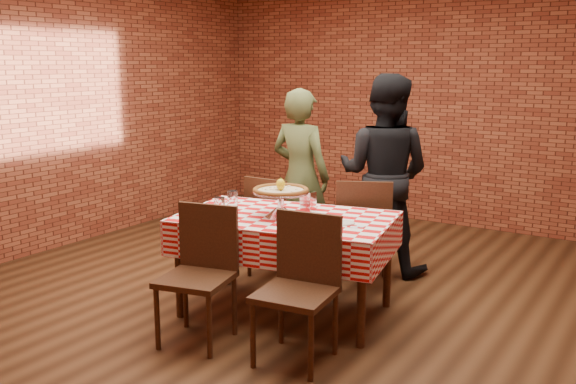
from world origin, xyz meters
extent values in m
plane|color=black|center=(0.00, 0.00, 0.00)|extent=(6.00, 6.00, 0.00)
plane|color=maroon|center=(0.00, 3.00, 1.45)|extent=(5.50, 0.00, 5.50)
cube|color=#3F2111|center=(0.17, -0.30, 0.38)|extent=(1.71, 1.22, 0.75)
cylinder|color=beige|center=(0.15, -0.33, 0.95)|extent=(0.50, 0.50, 0.03)
ellipsoid|color=yellow|center=(0.15, -0.33, 1.00)|extent=(0.08, 0.08, 0.09)
cylinder|color=white|center=(-0.28, -0.53, 0.82)|extent=(0.10, 0.10, 0.13)
cylinder|color=white|center=(-0.35, -0.27, 0.82)|extent=(0.10, 0.10, 0.13)
cylinder|color=white|center=(0.65, -0.27, 0.76)|extent=(0.17, 0.17, 0.01)
cube|color=white|center=(0.76, -0.33, 0.76)|extent=(0.06, 0.05, 0.00)
cube|color=white|center=(0.79, -0.28, 0.76)|extent=(0.05, 0.04, 0.00)
cube|color=silver|center=(0.20, -0.03, 0.83)|extent=(0.11, 0.09, 0.14)
imported|color=#4A522B|center=(-0.41, 0.86, 0.83)|extent=(0.61, 0.40, 1.65)
imported|color=black|center=(0.37, 1.03, 0.89)|extent=(0.93, 0.76, 1.79)
camera|label=1|loc=(2.65, -4.12, 1.88)|focal=39.17mm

